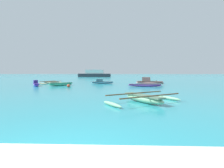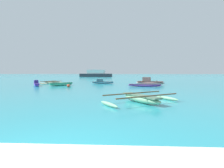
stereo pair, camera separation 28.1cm
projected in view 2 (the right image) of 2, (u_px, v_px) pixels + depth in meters
name	position (u px, v px, depth m)	size (l,w,h in m)	color
moored_boat_0	(36.00, 84.00, 21.61)	(2.03, 2.91, 0.70)	#5131CE
moored_boat_1	(141.00, 98.00, 9.92)	(4.62, 3.83, 0.50)	#7FB88C
moored_boat_2	(51.00, 82.00, 25.71)	(2.81, 3.61, 0.36)	tan
moored_boat_3	(144.00, 85.00, 20.38)	(3.95, 1.09, 0.30)	purple
moored_boat_4	(61.00, 84.00, 21.77)	(2.84, 2.25, 0.40)	#4CD7A4
moored_boat_5	(102.00, 82.00, 25.31)	(3.27, 0.67, 0.69)	#609BB6
moored_boat_6	(149.00, 82.00, 23.48)	(3.81, 3.63, 1.01)	tan
mooring_buoy_0	(68.00, 86.00, 19.66)	(0.36, 0.36, 0.36)	#E54C2D
distant_ferry	(96.00, 74.00, 58.30)	(10.71, 2.36, 2.36)	#2D333D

